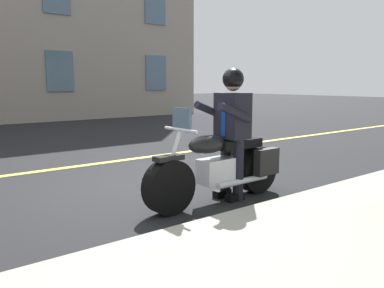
# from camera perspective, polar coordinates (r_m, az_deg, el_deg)

# --- Properties ---
(ground_plane) EXTENTS (80.00, 80.00, 0.00)m
(ground_plane) POSITION_cam_1_polar(r_m,az_deg,el_deg) (6.19, -6.61, -5.91)
(ground_plane) COLOR black
(lane_center_stripe) EXTENTS (60.00, 0.16, 0.01)m
(lane_center_stripe) POSITION_cam_1_polar(r_m,az_deg,el_deg) (7.92, -14.25, -2.86)
(lane_center_stripe) COLOR #E5DB4C
(lane_center_stripe) RESTS_ON ground_plane
(motorcycle_main) EXTENTS (2.21, 0.62, 1.26)m
(motorcycle_main) POSITION_cam_1_polar(r_m,az_deg,el_deg) (5.31, 4.11, -3.32)
(motorcycle_main) COLOR black
(motorcycle_main) RESTS_ON ground_plane
(rider_main) EXTENTS (0.63, 0.55, 1.74)m
(rider_main) POSITION_cam_1_polar(r_m,az_deg,el_deg) (5.35, 5.63, 3.09)
(rider_main) COLOR black
(rider_main) RESTS_ON ground_plane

